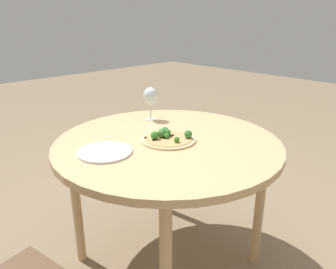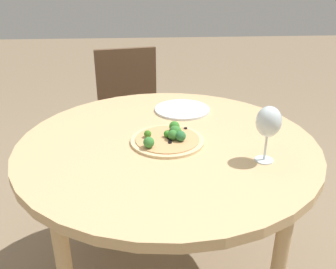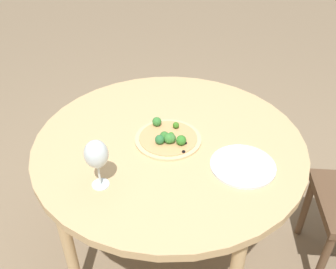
% 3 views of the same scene
% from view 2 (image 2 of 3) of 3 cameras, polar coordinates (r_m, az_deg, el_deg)
% --- Properties ---
extents(dining_table, '(1.12, 1.12, 0.73)m').
position_cam_2_polar(dining_table, '(1.44, -0.11, -3.43)').
color(dining_table, tan).
rests_on(dining_table, ground_plane).
extents(chair, '(0.47, 0.47, 0.86)m').
position_cam_2_polar(chair, '(2.36, -5.71, 3.06)').
color(chair, brown).
rests_on(chair, ground_plane).
extents(pizza, '(0.28, 0.28, 0.06)m').
position_cam_2_polar(pizza, '(1.40, 0.17, -0.50)').
color(pizza, '#DBBC89').
rests_on(pizza, dining_table).
extents(wine_glass, '(0.08, 0.08, 0.20)m').
position_cam_2_polar(wine_glass, '(1.26, 15.08, 1.75)').
color(wine_glass, silver).
rests_on(wine_glass, dining_table).
extents(plate_near, '(0.25, 0.25, 0.01)m').
position_cam_2_polar(plate_near, '(1.70, 2.18, 3.85)').
color(plate_near, silver).
rests_on(plate_near, dining_table).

